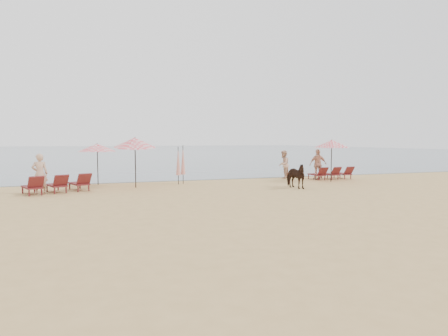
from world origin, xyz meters
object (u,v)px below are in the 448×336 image
(umbrella_open_left_a, at_px, (97,148))
(umbrella_closed_right, at_px, (178,161))
(umbrella_open_right, at_px, (332,144))
(beachgoer_right_a, at_px, (284,164))
(beachgoer_right_b, at_px, (318,164))
(lounger_cluster_left, at_px, (58,184))
(lounger_cluster_right, at_px, (332,173))
(umbrella_closed_left, at_px, (183,160))
(cow, at_px, (295,176))
(umbrella_open_left_b, at_px, (135,142))
(beachgoer_left, at_px, (40,174))

(umbrella_open_left_a, height_order, umbrella_closed_right, umbrella_open_left_a)
(umbrella_open_right, distance_m, beachgoer_right_a, 3.38)
(beachgoer_right_a, xyz_separation_m, beachgoer_right_b, (1.66, -1.33, 0.05))
(lounger_cluster_left, distance_m, beachgoer_right_a, 13.14)
(lounger_cluster_right, distance_m, beachgoer_right_a, 2.98)
(lounger_cluster_right, height_order, umbrella_closed_right, umbrella_closed_right)
(beachgoer_right_b, bearing_deg, umbrella_closed_left, 3.49)
(cow, distance_m, beachgoer_right_b, 4.71)
(umbrella_closed_left, xyz_separation_m, beachgoer_right_a, (6.64, 0.90, -0.43))
(umbrella_closed_right, relative_size, beachgoer_right_a, 1.17)
(umbrella_open_left_b, bearing_deg, umbrella_open_right, -2.96)
(lounger_cluster_left, height_order, beachgoer_left, beachgoer_left)
(umbrella_closed_left, xyz_separation_m, beachgoer_right_b, (8.30, -0.43, -0.37))
(umbrella_open_left_a, bearing_deg, beachgoer_right_a, 10.07)
(lounger_cluster_right, bearing_deg, beachgoer_left, -176.78)
(umbrella_open_left_a, relative_size, cow, 1.50)
(umbrella_open_left_b, bearing_deg, umbrella_open_left_a, 137.64)
(beachgoer_right_b, bearing_deg, umbrella_open_left_b, 8.75)
(umbrella_closed_left, relative_size, beachgoer_right_a, 1.21)
(beachgoer_left, bearing_deg, umbrella_closed_right, -171.90)
(umbrella_open_left_a, xyz_separation_m, cow, (9.39, -4.55, -1.38))
(umbrella_open_left_b, relative_size, umbrella_open_right, 1.09)
(umbrella_open_left_b, bearing_deg, lounger_cluster_left, -164.94)
(lounger_cluster_left, distance_m, cow, 11.29)
(umbrella_closed_left, distance_m, beachgoer_right_b, 8.32)
(lounger_cluster_left, height_order, cow, cow)
(lounger_cluster_left, relative_size, umbrella_closed_right, 1.49)
(umbrella_open_right, xyz_separation_m, umbrella_closed_right, (-8.70, 1.46, -0.93))
(umbrella_open_right, bearing_deg, lounger_cluster_left, 177.15)
(lounger_cluster_right, relative_size, beachgoer_right_a, 1.41)
(lounger_cluster_left, bearing_deg, beachgoer_right_b, -17.07)
(lounger_cluster_right, relative_size, beachgoer_right_b, 1.33)
(umbrella_open_right, bearing_deg, umbrella_open_left_a, 165.65)
(umbrella_open_left_b, height_order, umbrella_closed_right, umbrella_open_left_b)
(lounger_cluster_left, height_order, umbrella_open_left_a, umbrella_open_left_a)
(umbrella_open_left_b, xyz_separation_m, beachgoer_left, (-4.27, -0.99, -1.39))
(lounger_cluster_right, height_order, umbrella_open_left_b, umbrella_open_left_b)
(beachgoer_right_a, bearing_deg, beachgoer_left, -33.11)
(cow, xyz_separation_m, beachgoer_right_a, (1.74, 4.58, 0.25))
(umbrella_open_left_b, xyz_separation_m, umbrella_closed_left, (2.65, 0.87, -0.99))
(umbrella_closed_right, bearing_deg, beachgoer_right_b, -1.38)
(lounger_cluster_left, xyz_separation_m, beachgoer_right_a, (12.86, 2.65, 0.47))
(lounger_cluster_right, relative_size, umbrella_open_left_a, 1.11)
(lounger_cluster_right, distance_m, umbrella_open_left_b, 12.01)
(lounger_cluster_left, relative_size, umbrella_open_left_a, 1.37)
(umbrella_open_left_b, height_order, beachgoer_right_b, umbrella_open_left_b)
(lounger_cluster_right, height_order, beachgoer_right_b, beachgoer_right_b)
(umbrella_closed_right, relative_size, beachgoer_right_b, 1.10)
(umbrella_closed_right, distance_m, beachgoer_right_b, 8.62)
(umbrella_open_right, relative_size, umbrella_closed_left, 1.15)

